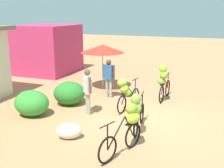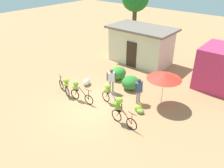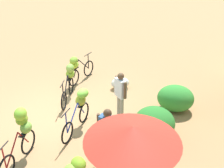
{
  "view_description": "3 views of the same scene",
  "coord_description": "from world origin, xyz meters",
  "px_view_note": "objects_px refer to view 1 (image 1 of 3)",
  "views": [
    {
      "loc": [
        -8.16,
        -1.99,
        3.42
      ],
      "look_at": [
        -0.07,
        1.09,
        1.11
      ],
      "focal_mm": 44.03,
      "sensor_mm": 36.0,
      "label": 1
    },
    {
      "loc": [
        7.58,
        -7.44,
        7.21
      ],
      "look_at": [
        0.43,
        1.24,
        1.06
      ],
      "focal_mm": 35.68,
      "sensor_mm": 36.0,
      "label": 2
    },
    {
      "loc": [
        7.13,
        3.12,
        5.15
      ],
      "look_at": [
        -0.09,
        1.68,
        1.22
      ],
      "focal_mm": 44.67,
      "sensor_mm": 36.0,
      "label": 3
    }
  ],
  "objects_px": {
    "person_bystander": "(88,87)",
    "market_umbrella": "(102,49)",
    "banana_pile_on_ground": "(129,92)",
    "person_vendor": "(109,75)",
    "bicycle_near_pile": "(137,110)",
    "bicycle_leftmost": "(128,125)",
    "bicycle_center_loaded": "(126,91)",
    "produce_sack": "(69,131)",
    "shop_pink": "(48,49)",
    "bicycle_by_shop": "(163,80)"
  },
  "relations": [
    {
      "from": "banana_pile_on_ground",
      "to": "shop_pink",
      "type": "bearing_deg",
      "value": 64.37
    },
    {
      "from": "bicycle_by_shop",
      "to": "produce_sack",
      "type": "xyz_separation_m",
      "value": [
        -4.2,
        1.79,
        -0.63
      ]
    },
    {
      "from": "market_umbrella",
      "to": "person_bystander",
      "type": "bearing_deg",
      "value": -166.33
    },
    {
      "from": "person_bystander",
      "to": "market_umbrella",
      "type": "bearing_deg",
      "value": 13.67
    },
    {
      "from": "market_umbrella",
      "to": "banana_pile_on_ground",
      "type": "distance_m",
      "value": 2.28
    },
    {
      "from": "shop_pink",
      "to": "person_bystander",
      "type": "bearing_deg",
      "value": -136.49
    },
    {
      "from": "market_umbrella",
      "to": "bicycle_center_loaded",
      "type": "height_order",
      "value": "market_umbrella"
    },
    {
      "from": "bicycle_center_loaded",
      "to": "shop_pink",
      "type": "bearing_deg",
      "value": 53.44
    },
    {
      "from": "bicycle_leftmost",
      "to": "banana_pile_on_ground",
      "type": "xyz_separation_m",
      "value": [
        4.5,
        1.36,
        -0.54
      ]
    },
    {
      "from": "bicycle_by_shop",
      "to": "person_bystander",
      "type": "bearing_deg",
      "value": 137.56
    },
    {
      "from": "shop_pink",
      "to": "person_vendor",
      "type": "height_order",
      "value": "shop_pink"
    },
    {
      "from": "person_vendor",
      "to": "bicycle_leftmost",
      "type": "bearing_deg",
      "value": -152.51
    },
    {
      "from": "shop_pink",
      "to": "bicycle_near_pile",
      "type": "relative_size",
      "value": 1.9
    },
    {
      "from": "person_vendor",
      "to": "shop_pink",
      "type": "bearing_deg",
      "value": 56.68
    },
    {
      "from": "shop_pink",
      "to": "banana_pile_on_ground",
      "type": "relative_size",
      "value": 4.41
    },
    {
      "from": "person_bystander",
      "to": "bicycle_center_loaded",
      "type": "bearing_deg",
      "value": -55.9
    },
    {
      "from": "bicycle_leftmost",
      "to": "bicycle_by_shop",
      "type": "bearing_deg",
      "value": -1.09
    },
    {
      "from": "market_umbrella",
      "to": "bicycle_near_pile",
      "type": "bearing_deg",
      "value": -145.59
    },
    {
      "from": "shop_pink",
      "to": "bicycle_center_loaded",
      "type": "height_order",
      "value": "shop_pink"
    },
    {
      "from": "shop_pink",
      "to": "produce_sack",
      "type": "distance_m",
      "value": 8.97
    },
    {
      "from": "bicycle_near_pile",
      "to": "banana_pile_on_ground",
      "type": "xyz_separation_m",
      "value": [
        3.42,
        1.3,
        -0.55
      ]
    },
    {
      "from": "market_umbrella",
      "to": "bicycle_near_pile",
      "type": "height_order",
      "value": "market_umbrella"
    },
    {
      "from": "bicycle_center_loaded",
      "to": "bicycle_by_shop",
      "type": "height_order",
      "value": "bicycle_by_shop"
    },
    {
      "from": "bicycle_center_loaded",
      "to": "bicycle_by_shop",
      "type": "relative_size",
      "value": 1.03
    },
    {
      "from": "person_vendor",
      "to": "person_bystander",
      "type": "relative_size",
      "value": 1.0
    },
    {
      "from": "produce_sack",
      "to": "person_bystander",
      "type": "height_order",
      "value": "person_bystander"
    },
    {
      "from": "bicycle_leftmost",
      "to": "banana_pile_on_ground",
      "type": "bearing_deg",
      "value": 16.79
    },
    {
      "from": "shop_pink",
      "to": "market_umbrella",
      "type": "height_order",
      "value": "shop_pink"
    },
    {
      "from": "market_umbrella",
      "to": "bicycle_center_loaded",
      "type": "bearing_deg",
      "value": -141.97
    },
    {
      "from": "bicycle_leftmost",
      "to": "bicycle_center_loaded",
      "type": "xyz_separation_m",
      "value": [
        2.71,
        0.94,
        0.02
      ]
    },
    {
      "from": "market_umbrella",
      "to": "person_bystander",
      "type": "height_order",
      "value": "market_umbrella"
    },
    {
      "from": "market_umbrella",
      "to": "banana_pile_on_ground",
      "type": "relative_size",
      "value": 2.75
    },
    {
      "from": "bicycle_center_loaded",
      "to": "banana_pile_on_ground",
      "type": "xyz_separation_m",
      "value": [
        1.79,
        0.42,
        -0.56
      ]
    },
    {
      "from": "shop_pink",
      "to": "person_vendor",
      "type": "xyz_separation_m",
      "value": [
        -3.26,
        -4.96,
        -0.39
      ]
    },
    {
      "from": "bicycle_leftmost",
      "to": "bicycle_center_loaded",
      "type": "bearing_deg",
      "value": 19.13
    },
    {
      "from": "produce_sack",
      "to": "bicycle_leftmost",
      "type": "bearing_deg",
      "value": -92.92
    },
    {
      "from": "bicycle_by_shop",
      "to": "person_bystander",
      "type": "height_order",
      "value": "person_bystander"
    },
    {
      "from": "person_vendor",
      "to": "person_bystander",
      "type": "distance_m",
      "value": 1.99
    },
    {
      "from": "bicycle_leftmost",
      "to": "market_umbrella",
      "type": "bearing_deg",
      "value": 28.81
    },
    {
      "from": "bicycle_center_loaded",
      "to": "market_umbrella",
      "type": "bearing_deg",
      "value": 38.03
    },
    {
      "from": "bicycle_near_pile",
      "to": "bicycle_center_loaded",
      "type": "distance_m",
      "value": 1.85
    },
    {
      "from": "shop_pink",
      "to": "banana_pile_on_ground",
      "type": "xyz_separation_m",
      "value": [
        -2.72,
        -5.66,
        -1.19
      ]
    },
    {
      "from": "shop_pink",
      "to": "bicycle_leftmost",
      "type": "xyz_separation_m",
      "value": [
        -7.22,
        -7.02,
        -0.64
      ]
    },
    {
      "from": "bicycle_leftmost",
      "to": "banana_pile_on_ground",
      "type": "height_order",
      "value": "bicycle_leftmost"
    },
    {
      "from": "market_umbrella",
      "to": "bicycle_by_shop",
      "type": "bearing_deg",
      "value": -105.45
    },
    {
      "from": "bicycle_near_pile",
      "to": "produce_sack",
      "type": "xyz_separation_m",
      "value": [
        -1.0,
        1.65,
        -0.48
      ]
    },
    {
      "from": "shop_pink",
      "to": "bicycle_near_pile",
      "type": "bearing_deg",
      "value": -131.37
    },
    {
      "from": "market_umbrella",
      "to": "bicycle_leftmost",
      "type": "bearing_deg",
      "value": -151.19
    },
    {
      "from": "market_umbrella",
      "to": "bicycle_by_shop",
      "type": "height_order",
      "value": "market_umbrella"
    },
    {
      "from": "produce_sack",
      "to": "person_bystander",
      "type": "bearing_deg",
      "value": 9.9
    }
  ]
}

